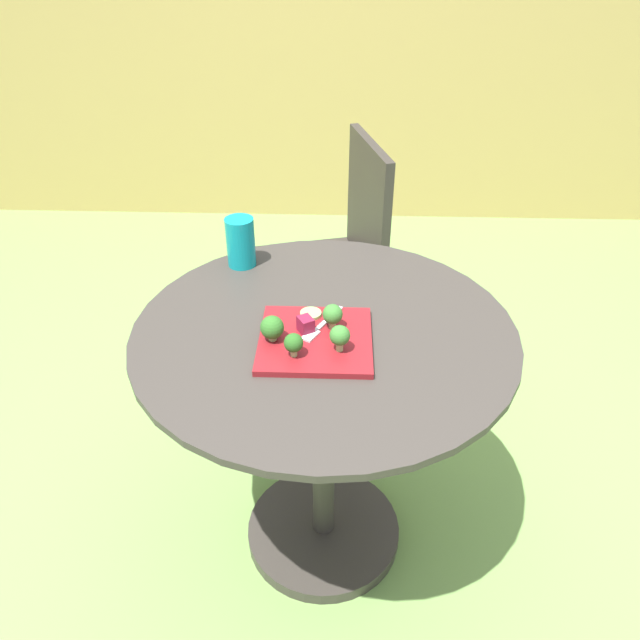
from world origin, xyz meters
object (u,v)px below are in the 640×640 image
object	(u,v)px
salad_plate	(315,340)
fork	(320,327)
drinking_glass	(241,245)
patio_chair	(337,247)

from	to	relation	value
salad_plate	fork	xyz separation A→B (m)	(0.01, 0.04, 0.01)
drinking_glass	fork	distance (m)	0.38
patio_chair	fork	world-z (taller)	patio_chair
patio_chair	fork	distance (m)	0.87
drinking_glass	patio_chair	bearing A→B (deg)	65.08
patio_chair	fork	bearing A→B (deg)	-91.94
fork	patio_chair	bearing A→B (deg)	88.06
salad_plate	drinking_glass	distance (m)	0.41
salad_plate	drinking_glass	world-z (taller)	drinking_glass
salad_plate	fork	distance (m)	0.04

